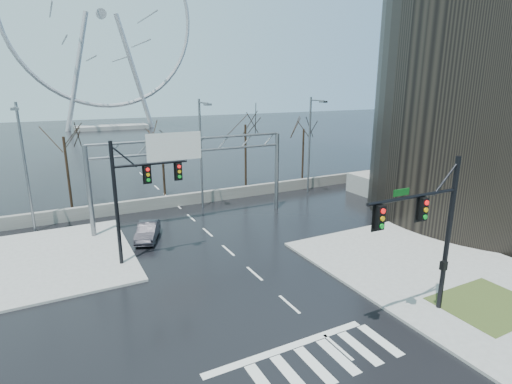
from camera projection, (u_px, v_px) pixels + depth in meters
ground at (289, 304)px, 21.01m from camera, size 260.00×260.00×0.00m
sidewalk_right_ext at (398, 253)px, 27.18m from camera, size 12.00×10.00×0.15m
sidewalk_far at (51, 259)px, 26.34m from camera, size 10.00×12.00×0.15m
grass_strip at (488, 304)px, 20.72m from camera, size 5.00×4.00×0.02m
tower_podium at (489, 188)px, 40.58m from camera, size 22.00×18.00×2.00m
barrier_wall at (177, 200)px, 37.99m from camera, size 52.00×0.50×1.10m
signal_mast_near at (431, 225)px, 18.60m from camera, size 5.52×0.41×8.00m
signal_mast_far at (134, 190)px, 24.80m from camera, size 4.72×0.41×8.00m
sign_gantry at (188, 162)px, 32.30m from camera, size 16.36×0.40×7.60m
streetlight_left at (24, 159)px, 29.66m from camera, size 0.50×2.55×10.00m
streetlight_mid at (202, 146)px, 35.92m from camera, size 0.50×2.55×10.00m
streetlight_right at (311, 138)px, 41.30m from camera, size 0.50×2.55×10.00m
tree_left at (64, 145)px, 35.54m from camera, size 3.75×3.75×7.50m
tree_center at (162, 146)px, 40.64m from camera, size 3.25×3.25×6.50m
tree_right at (245, 132)px, 43.54m from camera, size 3.90×3.90×7.80m
tree_far_right at (304, 135)px, 47.76m from camera, size 3.40×3.40×6.80m
ferris_wheel at (102, 22)px, 97.77m from camera, size 45.00×6.00×50.91m
car at (148, 231)px, 29.69m from camera, size 2.75×4.15×1.29m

